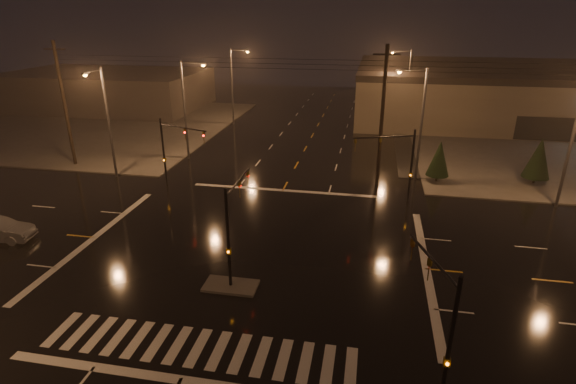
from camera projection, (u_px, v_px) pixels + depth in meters
name	position (u px, v px, depth m)	size (l,w,h in m)	color
ground	(250.00, 252.00, 28.87)	(140.00, 140.00, 0.00)	black
sidewalk_ne	(574.00, 147.00, 51.07)	(36.00, 36.00, 0.12)	#413F3A
sidewalk_nw	(95.00, 125.00, 61.35)	(36.00, 36.00, 0.12)	#413F3A
median_island	(231.00, 286.00, 25.20)	(3.00, 1.60, 0.15)	#413F3A
crosswalk	(198.00, 347.00, 20.66)	(15.00, 2.60, 0.01)	beige
stop_bar_near	(181.00, 380.00, 18.84)	(16.00, 0.50, 0.01)	beige
stop_bar_far	(283.00, 190.00, 38.90)	(16.00, 0.50, 0.01)	beige
retail_building	(574.00, 92.00, 63.39)	(60.20, 28.30, 7.20)	brown
commercial_block	(107.00, 90.00, 72.14)	(30.00, 18.00, 5.60)	#413B39
signal_mast_median	(233.00, 220.00, 24.67)	(0.25, 4.59, 6.00)	black
signal_mast_ne	(399.00, 158.00, 35.08)	(4.84, 1.86, 6.00)	black
signal_mast_nw	(172.00, 145.00, 38.33)	(4.84, 1.86, 6.00)	black
signal_mast_se	(441.00, 317.00, 16.84)	(1.55, 3.87, 6.00)	black
streetlight_1	(187.00, 104.00, 45.05)	(2.77, 0.32, 10.00)	#38383A
streetlight_2	(234.00, 81.00, 59.64)	(2.77, 0.32, 10.00)	#38383A
streetlight_3	(418.00, 117.00, 39.39)	(2.77, 0.32, 10.00)	#38383A
streetlight_4	(406.00, 84.00, 57.63)	(2.77, 0.32, 10.00)	#38383A
streetlight_5	(106.00, 116.00, 39.65)	(0.32, 2.77, 10.00)	#38383A
streetlight_6	(575.00, 137.00, 33.14)	(0.32, 2.77, 10.00)	#38383A
utility_pole_0	(65.00, 104.00, 43.13)	(2.20, 0.32, 12.00)	black
utility_pole_1	(382.00, 117.00, 37.99)	(2.20, 0.32, 12.00)	black
conifer_0	(439.00, 158.00, 39.88)	(2.01, 2.01, 3.84)	black
conifer_1	(539.00, 158.00, 39.33)	(2.29, 2.29, 4.28)	black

